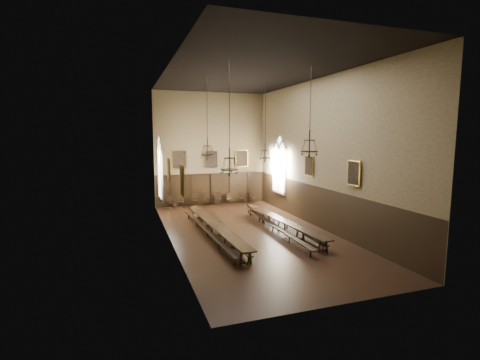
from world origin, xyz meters
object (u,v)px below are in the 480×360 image
chair_3 (207,202)px  chair_4 (218,201)px  bench_left_inner (227,231)px  chandelier_back_left (208,150)px  chandelier_front_left (230,162)px  chair_5 (229,201)px  bench_right_outer (287,225)px  chair_7 (253,199)px  chair_1 (181,204)px  chair_0 (170,204)px  table_right (282,225)px  table_left (216,231)px  chair_2 (195,202)px  bench_right_inner (273,227)px  chandelier_front_right (309,146)px  chandelier_back_right (265,152)px  chair_6 (242,200)px  bench_left_outer (207,232)px

chair_3 → chair_4: size_ratio=0.86×
chair_3 → bench_left_inner: bearing=-86.7°
chandelier_back_left → chandelier_front_left: 4.94m
chair_5 → chandelier_front_left: 12.40m
bench_right_outer → chair_7: bearing=83.2°
chair_1 → chair_3: (2.14, 0.14, -0.01)m
chair_0 → chair_3: size_ratio=1.07×
table_right → chair_0: bearing=121.8°
table_left → bench_left_inner: size_ratio=1.05×
chair_2 → chair_4: (1.85, -0.08, 0.01)m
bench_left_inner → bench_right_inner: bench_right_inner is taller
chandelier_back_left → chandelier_front_left: bearing=-91.3°
table_right → chandelier_front_right: chandelier_front_right is taller
table_right → bench_right_inner: bearing=171.0°
chandelier_front_right → chandelier_back_right: bearing=91.5°
chandelier_front_left → chandelier_front_right: 4.27m
chair_6 → chair_5: bearing=-162.2°
chair_0 → chandelier_front_right: size_ratio=0.22×
chair_4 → chandelier_back_right: (1.64, -5.84, 4.20)m
chandelier_back_right → chandelier_front_left: (-4.07, -5.37, -0.16)m
table_left → chair_3: (1.61, 8.84, -0.11)m
chair_2 → chandelier_front_left: (-0.58, -11.28, 4.04)m
chair_2 → chair_3: size_ratio=1.13×
chair_4 → chair_6: 2.08m
chandelier_front_left → chair_6: bearing=68.2°
chair_2 → chair_6: size_ratio=1.13×
table_left → chandelier_front_right: 6.83m
bench_right_outer → chair_1: bearing=121.0°
chair_2 → chair_5: bearing=-7.9°
table_right → bench_right_outer: (0.48, 0.24, -0.09)m
bench_left_outer → chair_5: (3.92, 8.53, -0.01)m
table_left → bench_left_outer: bearing=152.7°
chandelier_back_right → table_right: bearing=-92.1°
chair_1 → chair_7: (6.05, 0.08, -0.01)m
bench_right_inner → chair_4: size_ratio=9.65×
chair_1 → chandelier_front_right: bearing=-47.4°
chair_1 → chandelier_back_left: (0.71, -6.22, 4.47)m
chair_2 → chandelier_back_right: bearing=-65.9°
table_right → bench_right_inner: (-0.53, 0.08, -0.07)m
chair_7 → chandelier_front_right: bearing=-102.4°
chair_2 → chandelier_back_right: (3.49, -5.91, 4.20)m
chair_1 → chair_7: bearing=20.1°
bench_left_inner → bench_right_inner: bearing=0.8°
chair_2 → chair_7: (4.87, -0.06, -0.04)m
table_right → chair_0: (-5.38, 8.66, -0.07)m
table_right → chair_7: 8.84m
chair_1 → chandelier_back_left: 7.70m
bench_left_outer → chair_2: chair_2 is taller
bench_left_inner → chair_5: size_ratio=10.27×
bench_left_inner → chair_5: chair_5 is taller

